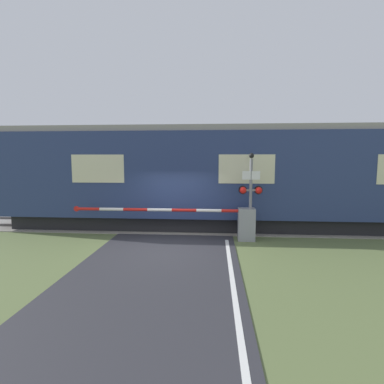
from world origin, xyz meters
name	(u,v)px	position (x,y,z in m)	size (l,w,h in m)	color
ground_plane	(168,247)	(0.00, 0.00, 0.00)	(80.00, 80.00, 0.00)	#5B6B3D
track_bed	(179,225)	(0.00, 3.19, 0.02)	(36.00, 3.20, 0.13)	gray
train	(243,177)	(2.71, 3.19, 2.16)	(20.77, 2.96, 4.23)	black
crossing_barrier	(229,221)	(2.05, 1.08, 0.69)	(6.70, 0.44, 1.17)	gray
signal_post	(251,191)	(2.81, 1.09, 1.79)	(0.85, 0.26, 3.13)	gray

